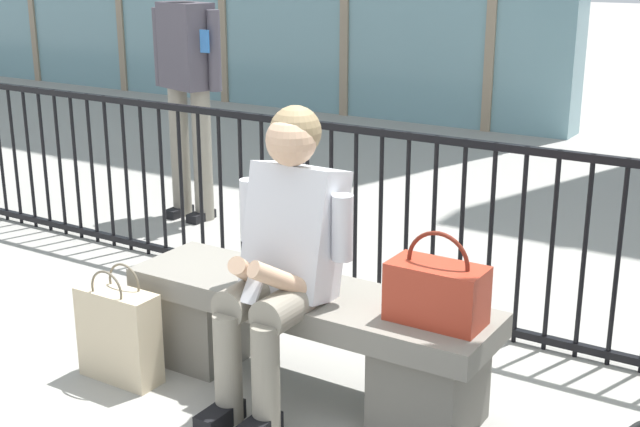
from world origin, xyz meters
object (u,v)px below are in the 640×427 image
stone_bench (307,329)px  shopping_bag (119,334)px  handbag_on_bench (437,292)px  bystander_at_railing (188,73)px  seated_person_with_phone (282,251)px

stone_bench → shopping_bag: shopping_bag is taller
stone_bench → handbag_on_bench: size_ratio=4.45×
handbag_on_bench → shopping_bag: (-1.31, -0.35, -0.36)m
stone_bench → bystander_at_railing: 2.71m
bystander_at_railing → handbag_on_bench: bearing=-32.6°
seated_person_with_phone → bystander_at_railing: (-1.99, 1.78, 0.35)m
handbag_on_bench → bystander_at_railing: bearing=147.4°
seated_person_with_phone → stone_bench: bearing=76.7°
shopping_bag → bystander_at_railing: bystander_at_railing is taller
stone_bench → shopping_bag: (-0.73, -0.36, -0.06)m
handbag_on_bench → shopping_bag: size_ratio=0.70×
shopping_bag → seated_person_with_phone: bearing=18.0°
stone_bench → seated_person_with_phone: (-0.03, -0.13, 0.38)m
stone_bench → shopping_bag: 0.81m
shopping_bag → bystander_at_railing: 2.51m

